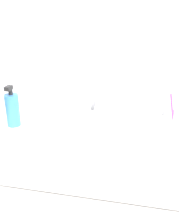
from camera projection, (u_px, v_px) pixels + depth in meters
The scene contains 5 objects.
tiled_wall_back at pixel (105, 29), 1.13m from camera, with size 2.15×0.04×2.40m, color silver.
sink_basin at pixel (88, 145), 0.99m from camera, with size 0.45×0.45×0.10m.
faucet at pixel (98, 105), 1.15m from camera, with size 0.02×0.16×0.10m.
toothbrush_purple at pixel (172, 106), 0.99m from camera, with size 0.04×0.04×0.18m.
soap_dispenser at pixel (13, 109), 1.06m from camera, with size 0.05×0.06×0.17m.
Camera 1 is at (0.18, -0.85, 1.30)m, focal length 42.98 mm.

